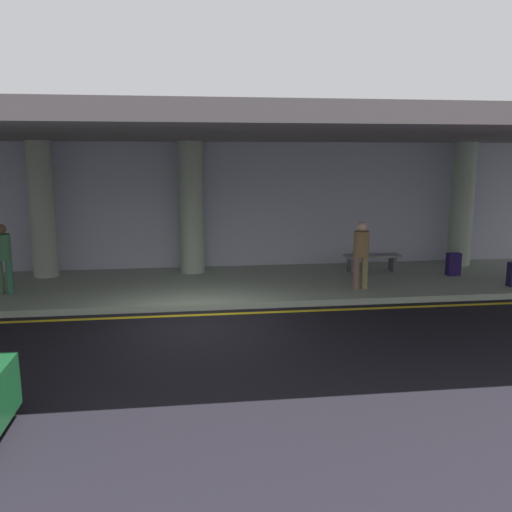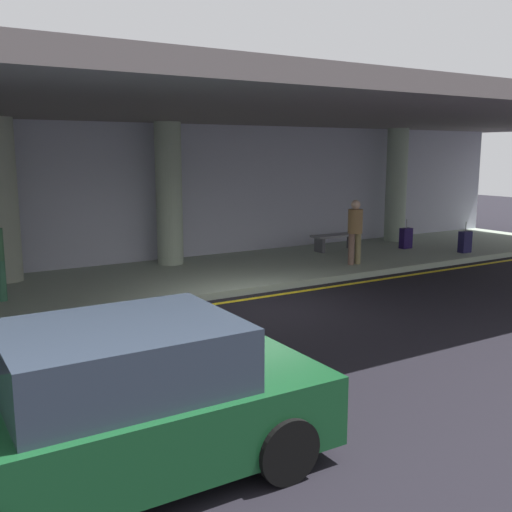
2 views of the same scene
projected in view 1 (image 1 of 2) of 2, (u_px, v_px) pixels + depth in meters
name	position (u px, v px, depth m)	size (l,w,h in m)	color
ground_plane	(197.00, 325.00, 11.15)	(60.00, 60.00, 0.00)	black
sidewalk	(194.00, 286.00, 14.16)	(26.00, 4.20, 0.15)	#96A591
lane_stripe_yellow	(197.00, 315.00, 11.81)	(26.00, 0.14, 0.01)	yellow
support_column_far_left	(42.00, 210.00, 14.65)	(0.68, 0.68, 3.65)	#969D8A
support_column_left_mid	(192.00, 208.00, 15.18)	(0.68, 0.68, 3.65)	#94A28C
support_column_center	(462.00, 205.00, 16.22)	(0.68, 0.68, 3.65)	#96A791
ceiling_overhang	(191.00, 132.00, 12.97)	(28.00, 13.20, 0.30)	slate
terminal_back_wall	(191.00, 208.00, 16.03)	(26.00, 0.30, 3.80)	#A8AABD
traveler_with_luggage	(361.00, 251.00, 13.36)	(0.38, 0.38, 1.68)	brown
person_waiting_for_ride	(3.00, 254.00, 12.87)	(0.38, 0.38, 1.68)	#415F41
suitcase_upright_primary	(453.00, 264.00, 15.03)	(0.36, 0.22, 0.90)	#1D1148
bench_metal	(372.00, 259.00, 15.53)	(1.60, 0.50, 0.48)	slate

